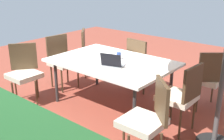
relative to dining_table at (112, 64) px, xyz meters
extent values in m
cube|color=brown|center=(0.00, 0.00, -0.73)|extent=(10.00, 10.00, 0.02)
cube|color=silver|center=(0.00, 0.00, 0.03)|extent=(1.90, 1.30, 0.04)
cylinder|color=#333333|center=(-0.80, -0.50, -0.36)|extent=(0.05, 0.05, 0.73)
cylinder|color=#333333|center=(0.80, -0.50, -0.36)|extent=(0.05, 0.05, 0.73)
cylinder|color=#333333|center=(-0.80, 0.50, -0.36)|extent=(0.05, 0.05, 0.73)
cylinder|color=#333333|center=(0.80, 0.50, -0.36)|extent=(0.05, 0.05, 0.73)
cube|color=beige|center=(-1.16, 0.02, -0.23)|extent=(0.46, 0.46, 0.08)
cube|color=#4C3823|center=(-1.37, 0.03, 0.03)|extent=(0.07, 0.44, 0.45)
cylinder|color=#4C3823|center=(-0.99, -0.17, -0.50)|extent=(0.03, 0.03, 0.45)
cylinder|color=#4C3823|center=(-0.97, 0.18, -0.50)|extent=(0.03, 0.03, 0.45)
cylinder|color=#4C3823|center=(-1.35, -0.15, -0.50)|extent=(0.03, 0.03, 0.45)
cylinder|color=#4C3823|center=(-1.33, 0.21, -0.50)|extent=(0.03, 0.03, 0.45)
cube|color=beige|center=(1.20, -0.85, -0.23)|extent=(0.46, 0.46, 0.08)
cube|color=#4C3823|center=(1.36, -0.71, 0.03)|extent=(0.32, 0.35, 0.45)
cylinder|color=#4C3823|center=(0.95, -0.84, -0.50)|extent=(0.03, 0.03, 0.45)
cylinder|color=#4C3823|center=(1.19, -1.11, -0.50)|extent=(0.03, 0.03, 0.45)
cylinder|color=#4C3823|center=(1.22, -0.60, -0.50)|extent=(0.03, 0.03, 0.45)
cylinder|color=#4C3823|center=(1.46, -0.87, -0.50)|extent=(0.03, 0.03, 0.45)
cube|color=beige|center=(-0.01, -0.89, -0.23)|extent=(0.46, 0.46, 0.08)
cube|color=#4C3823|center=(0.01, -0.68, 0.03)|extent=(0.44, 0.10, 0.45)
cylinder|color=#4C3823|center=(-0.22, -1.05, -0.50)|extent=(0.03, 0.03, 0.45)
cylinder|color=#4C3823|center=(0.14, -1.09, -0.50)|extent=(0.03, 0.03, 0.45)
cylinder|color=#4C3823|center=(-0.17, -0.69, -0.50)|extent=(0.03, 0.03, 0.45)
cylinder|color=#4C3823|center=(0.19, -0.74, -0.50)|extent=(0.03, 0.03, 0.45)
cube|color=beige|center=(1.16, 0.86, -0.23)|extent=(0.46, 0.46, 0.08)
cube|color=#4C3823|center=(1.33, 0.73, 0.03)|extent=(0.30, 0.37, 0.45)
cylinder|color=#4C3823|center=(1.13, 1.11, -0.50)|extent=(0.03, 0.03, 0.45)
cylinder|color=#4C3823|center=(0.91, 0.83, -0.50)|extent=(0.03, 0.03, 0.45)
cylinder|color=#4C3823|center=(1.41, 0.89, -0.50)|extent=(0.03, 0.03, 0.45)
cylinder|color=#4C3823|center=(1.19, 0.61, -0.50)|extent=(0.03, 0.03, 0.45)
cube|color=beige|center=(1.17, -0.01, -0.23)|extent=(0.46, 0.46, 0.08)
cube|color=#4C3823|center=(1.38, -0.04, 0.03)|extent=(0.10, 0.44, 0.45)
cylinder|color=#4C3823|center=(1.02, 0.20, -0.50)|extent=(0.03, 0.03, 0.45)
cylinder|color=#4C3823|center=(0.97, -0.16, -0.50)|extent=(0.03, 0.03, 0.45)
cylinder|color=#4C3823|center=(1.37, 0.15, -0.50)|extent=(0.03, 0.03, 0.45)
cylinder|color=#4C3823|center=(1.32, -0.21, -0.50)|extent=(0.03, 0.03, 0.45)
cube|color=beige|center=(-1.17, 0.88, -0.23)|extent=(0.46, 0.46, 0.08)
cube|color=#4C3823|center=(-1.32, 0.73, 0.03)|extent=(0.34, 0.34, 0.45)
cylinder|color=#4C3823|center=(-0.92, 0.88, -0.50)|extent=(0.03, 0.03, 0.45)
cylinder|color=#4C3823|center=(-1.17, 0.63, -0.50)|extent=(0.03, 0.03, 0.45)
cube|color=beige|center=(-1.21, -0.91, -0.23)|extent=(0.46, 0.46, 0.08)
cube|color=#4C3823|center=(-1.34, -0.74, 0.03)|extent=(0.36, 0.31, 0.45)
cylinder|color=#4C3823|center=(-1.23, -1.16, -0.50)|extent=(0.03, 0.03, 0.45)
cylinder|color=#4C3823|center=(-0.95, -0.93, -0.50)|extent=(0.03, 0.03, 0.45)
cylinder|color=#4C3823|center=(-1.46, -0.88, -0.50)|extent=(0.03, 0.03, 0.45)
cylinder|color=#4C3823|center=(-1.18, -0.65, -0.50)|extent=(0.03, 0.03, 0.45)
cube|color=gray|center=(-0.17, 0.16, 0.05)|extent=(0.37, 0.30, 0.02)
cube|color=black|center=(-0.20, 0.27, 0.16)|extent=(0.32, 0.14, 0.20)
cylinder|color=#334C99|center=(-0.03, -0.14, 0.10)|extent=(0.07, 0.07, 0.11)
camera|label=1|loc=(-2.68, 3.22, 1.37)|focal=44.66mm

